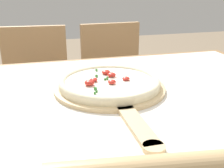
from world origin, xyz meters
The scene contains 6 objects.
dining_table centered at (0.00, 0.00, 0.67)m, with size 1.34×0.99×0.77m.
towel_cloth centered at (0.00, 0.00, 0.78)m, with size 1.26×0.91×0.00m.
pizza_peel centered at (-0.02, 0.05, 0.79)m, with size 0.36×0.57×0.01m.
pizza centered at (-0.02, 0.07, 0.80)m, with size 0.33×0.33×0.04m.
chair_left centered at (-0.27, 0.86, 0.50)m, with size 0.43×0.43×0.87m.
chair_right centered at (0.21, 0.86, 0.50)m, with size 0.42×0.42×0.87m.
Camera 1 is at (-0.24, -0.76, 1.11)m, focal length 45.00 mm.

